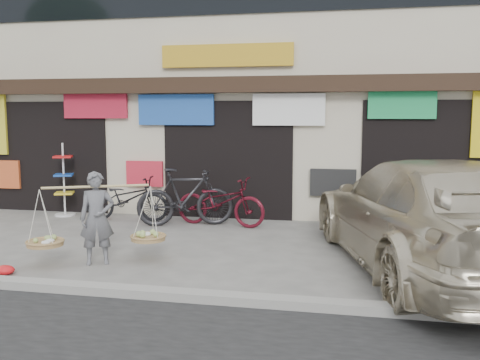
% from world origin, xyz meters
% --- Properties ---
extents(ground, '(70.00, 70.00, 0.00)m').
position_xyz_m(ground, '(0.00, 0.00, 0.00)').
color(ground, gray).
rests_on(ground, ground).
extents(kerb, '(70.00, 0.25, 0.12)m').
position_xyz_m(kerb, '(0.00, -2.00, 0.06)').
color(kerb, gray).
rests_on(kerb, ground).
extents(shophouse_block, '(14.00, 6.32, 7.00)m').
position_xyz_m(shophouse_block, '(-0.00, 6.42, 3.45)').
color(shophouse_block, beige).
rests_on(shophouse_block, ground).
extents(street_vendor, '(2.02, 1.24, 1.50)m').
position_xyz_m(street_vendor, '(-1.20, -0.66, 0.68)').
color(street_vendor, slate).
rests_on(street_vendor, ground).
extents(bike_0, '(1.95, 0.78, 1.01)m').
position_xyz_m(bike_0, '(-2.16, 2.72, 0.50)').
color(bike_0, black).
rests_on(bike_0, ground).
extents(bike_1, '(2.16, 1.27, 1.25)m').
position_xyz_m(bike_1, '(-0.70, 2.46, 0.63)').
color(bike_1, black).
rests_on(bike_1, ground).
extents(bike_2, '(2.09, 1.01, 1.06)m').
position_xyz_m(bike_2, '(0.04, 2.61, 0.53)').
color(bike_2, '#500D19').
rests_on(bike_2, ground).
extents(suv, '(3.87, 6.45, 1.75)m').
position_xyz_m(suv, '(3.93, 0.01, 0.87)').
color(suv, beige).
rests_on(suv, ground).
extents(display_rack, '(0.53, 0.53, 1.73)m').
position_xyz_m(display_rack, '(-3.86, 3.01, 0.70)').
color(display_rack, silver).
rests_on(display_rack, ground).
extents(red_bag, '(0.31, 0.25, 0.14)m').
position_xyz_m(red_bag, '(-2.31, -1.49, 0.07)').
color(red_bag, red).
rests_on(red_bag, ground).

